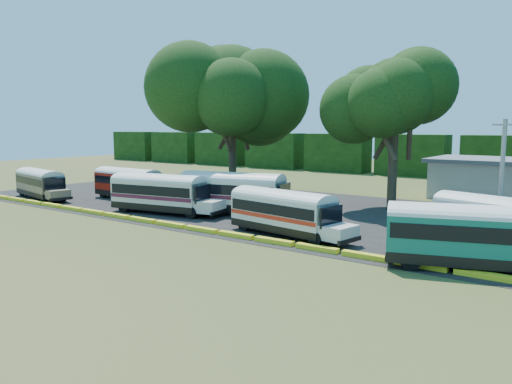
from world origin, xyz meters
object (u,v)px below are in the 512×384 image
Objects in this scene: bus_cream_west at (161,191)px; tree_west at (232,92)px; bus_beige at (40,182)px; bus_white_red at (284,210)px; bus_teal at (478,233)px; bus_red at (129,182)px.

bus_cream_west is 0.67× the size of tree_west.
bus_white_red is (28.93, -0.05, 0.03)m from bus_beige.
bus_teal is (24.98, -2.26, 0.05)m from bus_cream_west.
bus_cream_west is at bearing -81.32° from tree_west.
bus_teal is at bearing -27.53° from tree_west.
bus_red reaches higher than bus_beige.
tree_west is at bearing 89.10° from bus_cream_west.
tree_west reaches higher than bus_red.
bus_cream_west is (16.10, 1.07, 0.17)m from bus_beige.
bus_white_red reaches higher than bus_beige.
bus_beige is at bearing 174.20° from bus_cream_west.
bus_white_red is 0.62× the size of tree_west.
bus_red is 33.92m from bus_teal.
bus_red reaches higher than bus_white_red.
bus_red is 21.78m from bus_white_red.
bus_teal is at bearing -8.15° from bus_red.
bus_red is 0.62× the size of tree_west.
bus_red is at bearing 176.28° from bus_white_red.
tree_west is at bearing 134.10° from bus_teal.
bus_beige is 28.93m from bus_white_red.
bus_cream_west is at bearing 14.52° from bus_beige.
bus_teal reaches higher than bus_white_red.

